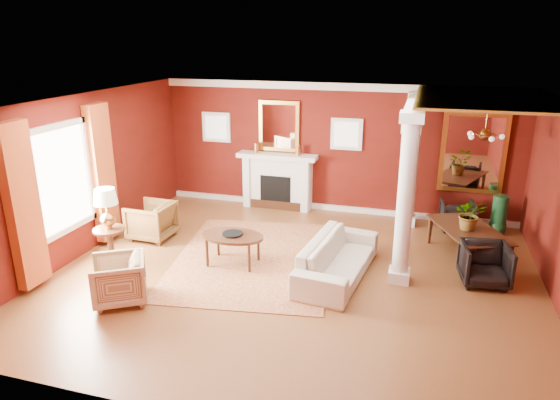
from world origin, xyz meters
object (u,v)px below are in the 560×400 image
(armchair_leopard, at_px, (151,219))
(dining_table, at_px, (470,235))
(sofa, at_px, (338,252))
(side_table, at_px, (107,214))
(armchair_stripe, at_px, (119,278))
(coffee_table, at_px, (233,237))

(armchair_leopard, bearing_deg, dining_table, 99.44)
(sofa, xyz_separation_m, side_table, (-3.96, -0.60, 0.48))
(armchair_leopard, relative_size, armchair_stripe, 1.03)
(dining_table, bearing_deg, sofa, 99.05)
(armchair_leopard, xyz_separation_m, side_table, (-0.12, -1.21, 0.51))
(sofa, bearing_deg, side_table, 105.37)
(sofa, height_order, dining_table, dining_table)
(armchair_stripe, bearing_deg, sofa, 88.57)
(sofa, height_order, armchair_leopard, sofa)
(side_table, bearing_deg, armchair_stripe, -51.28)
(sofa, distance_m, armchair_stripe, 3.51)
(armchair_leopard, bearing_deg, side_table, -3.33)
(armchair_leopard, xyz_separation_m, dining_table, (6.00, 0.76, 0.05))
(sofa, distance_m, dining_table, 2.55)
(dining_table, bearing_deg, armchair_stripe, 97.71)
(armchair_leopard, xyz_separation_m, coffee_table, (1.99, -0.66, 0.10))
(sofa, bearing_deg, armchair_leopard, 87.82)
(sofa, distance_m, armchair_leopard, 3.90)
(sofa, relative_size, coffee_table, 2.02)
(armchair_stripe, height_order, coffee_table, armchair_stripe)
(dining_table, bearing_deg, side_table, 84.49)
(coffee_table, relative_size, side_table, 0.80)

